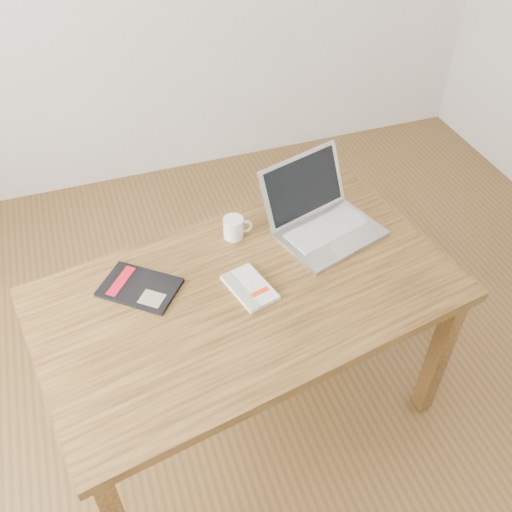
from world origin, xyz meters
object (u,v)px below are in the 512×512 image
object	(u,v)px
black_guidebook	(140,287)
laptop	(321,217)
white_guidebook	(250,288)
desk	(248,308)
coffee_mug	(234,227)

from	to	relation	value
black_guidebook	laptop	distance (m)	0.75
white_guidebook	laptop	xyz separation A→B (m)	(0.37, 0.23, 0.05)
desk	white_guidebook	world-z (taller)	white_guidebook
desk	white_guidebook	size ratio (longest dim) A/B	7.04
desk	laptop	bearing A→B (deg)	21.43
desk	black_guidebook	bearing A→B (deg)	149.32
desk	white_guidebook	bearing A→B (deg)	27.40
laptop	coffee_mug	size ratio (longest dim) A/B	4.11
white_guidebook	desk	bearing A→B (deg)	-156.83
laptop	desk	bearing A→B (deg)	-165.85
desk	black_guidebook	world-z (taller)	black_guidebook
black_guidebook	coffee_mug	world-z (taller)	coffee_mug
black_guidebook	white_guidebook	bearing A→B (deg)	-70.48
desk	coffee_mug	size ratio (longest dim) A/B	13.97
laptop	coffee_mug	world-z (taller)	laptop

